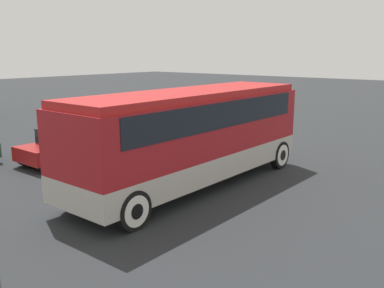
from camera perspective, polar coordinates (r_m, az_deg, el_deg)
name	(u,v)px	position (r m, az deg, el deg)	size (l,w,h in m)	color
ground_plane	(192,186)	(14.04, 0.00, -5.59)	(120.00, 120.00, 0.00)	#26282B
tour_bus	(194,129)	(13.66, 0.25, 1.98)	(9.27, 2.58, 3.11)	#B7B2A8
parked_car_near	(77,143)	(17.86, -15.08, 0.14)	(4.76, 1.81, 1.37)	maroon
parked_car_mid	(129,122)	(22.40, -8.38, 2.87)	(4.52, 1.91, 1.41)	#BCBCC1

